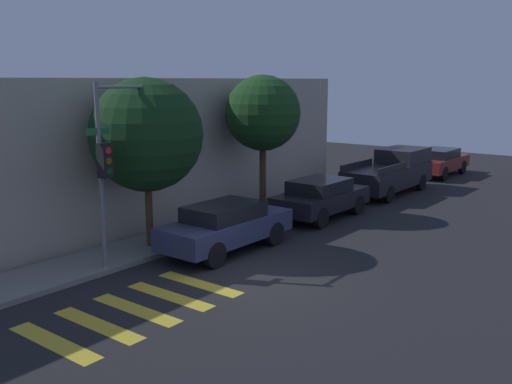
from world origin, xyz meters
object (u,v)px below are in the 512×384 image
object	(u,v)px
traffic_light_pole	(114,147)
sedan_near_corner	(226,226)
tree_midblock	(263,113)
pickup_truck	(391,171)
sedan_far_end	(439,161)
tree_near_corner	(146,135)
sedan_middle	(321,197)

from	to	relation	value
traffic_light_pole	sedan_near_corner	world-z (taller)	traffic_light_pole
traffic_light_pole	sedan_near_corner	xyz separation A→B (m)	(3.00, -1.27, -2.56)
tree_midblock	traffic_light_pole	bearing A→B (deg)	-174.72
pickup_truck	tree_midblock	size ratio (longest dim) A/B	1.07
sedan_far_end	tree_near_corner	world-z (taller)	tree_near_corner
sedan_near_corner	tree_near_corner	xyz separation A→B (m)	(-1.28, 1.95, 2.70)
sedan_near_corner	sedan_far_end	world-z (taller)	sedan_near_corner
traffic_light_pole	sedan_middle	size ratio (longest dim) A/B	1.17
sedan_near_corner	sedan_middle	bearing A→B (deg)	0.00
sedan_far_end	tree_midblock	xyz separation A→B (m)	(-13.13, 1.95, 3.07)
pickup_truck	sedan_far_end	distance (m)	6.00
pickup_truck	tree_midblock	world-z (taller)	tree_midblock
sedan_near_corner	traffic_light_pole	bearing A→B (deg)	157.09
tree_midblock	pickup_truck	bearing A→B (deg)	-15.29
tree_midblock	sedan_far_end	bearing A→B (deg)	-8.45
tree_near_corner	sedan_far_end	bearing A→B (deg)	-5.93
sedan_near_corner	sedan_far_end	xyz separation A→B (m)	(17.52, 0.00, -0.01)
pickup_truck	tree_near_corner	size ratio (longest dim) A/B	1.09
sedan_near_corner	tree_near_corner	size ratio (longest dim) A/B	0.87
sedan_middle	pickup_truck	size ratio (longest dim) A/B	0.76
sedan_near_corner	pickup_truck	world-z (taller)	pickup_truck
sedan_near_corner	pickup_truck	size ratio (longest dim) A/B	0.79
sedan_middle	pickup_truck	xyz separation A→B (m)	(6.13, 0.00, 0.19)
pickup_truck	sedan_far_end	size ratio (longest dim) A/B	1.22
sedan_far_end	tree_midblock	bearing A→B (deg)	171.55
traffic_light_pole	tree_near_corner	distance (m)	1.85
tree_near_corner	tree_midblock	distance (m)	5.68
traffic_light_pole	sedan_far_end	bearing A→B (deg)	-3.54
sedan_middle	pickup_truck	distance (m)	6.14
tree_near_corner	sedan_middle	bearing A→B (deg)	-16.29
sedan_near_corner	sedan_far_end	bearing A→B (deg)	0.00
sedan_far_end	tree_midblock	world-z (taller)	tree_midblock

